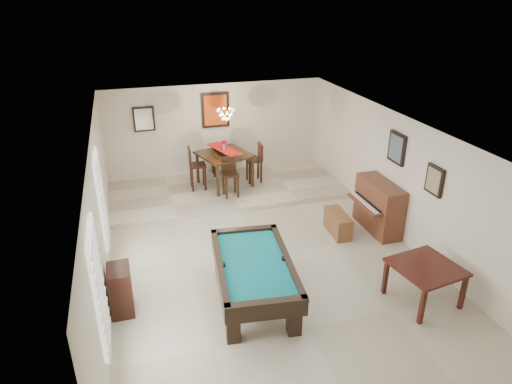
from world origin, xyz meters
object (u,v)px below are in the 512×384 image
dining_chair_north (218,158)px  upright_piano (373,207)px  dining_chair_south (230,177)px  chandelier (226,110)px  piano_bench (338,223)px  dining_chair_east (254,163)px  pool_table (254,282)px  apothecary_chest (121,290)px  dining_table (225,167)px  square_table (423,283)px  flower_vase (224,144)px  dining_chair_west (198,168)px

dining_chair_north → upright_piano: bearing=127.0°
dining_chair_south → chandelier: 1.65m
piano_bench → dining_chair_south: (-1.84, 2.31, 0.38)m
dining_chair_south → dining_chair_east: dining_chair_east is taller
pool_table → apothecary_chest: size_ratio=2.77×
dining_table → chandelier: 1.60m
square_table → upright_piano: bearing=80.0°
square_table → flower_vase: flower_vase is taller
square_table → flower_vase: bearing=111.2°
dining_chair_west → chandelier: 1.70m
pool_table → dining_chair_south: size_ratio=2.29×
chandelier → apothecary_chest: bearing=-123.9°
pool_table → upright_piano: 3.61m
dining_chair_west → pool_table: bearing=-175.4°
upright_piano → dining_chair_south: bearing=137.9°
piano_bench → apothecary_chest: size_ratio=1.05×
pool_table → dining_chair_south: 4.08m
flower_vase → dining_chair_west: flower_vase is taller
dining_chair_north → dining_chair_east: bearing=140.4°
flower_vase → dining_chair_west: bearing=-176.9°
square_table → dining_chair_south: (-2.20, 4.86, 0.27)m
dining_chair_north → dining_chair_west: (-0.72, -0.78, 0.08)m
pool_table → dining_chair_west: size_ratio=2.05×
piano_bench → dining_chair_east: size_ratio=0.82×
dining_chair_east → chandelier: 1.76m
upright_piano → chandelier: size_ratio=2.24×
piano_bench → apothecary_chest: apothecary_chest is taller
pool_table → dining_chair_east: (1.39, 4.77, 0.27)m
square_table → apothecary_chest: 5.09m
pool_table → chandelier: (0.60, 4.50, 1.82)m
square_table → upright_piano: upright_piano is taller
upright_piano → dining_chair_north: (-2.62, 3.85, 0.04)m
piano_bench → dining_table: size_ratio=0.72×
flower_vase → chandelier: 0.99m
upright_piano → apothecary_chest: (-5.38, -1.30, -0.15)m
chandelier → upright_piano: bearing=-47.5°
apothecary_chest → dining_table: size_ratio=0.69×
dining_chair_south → dining_chair_west: dining_chair_west is taller
flower_vase → dining_chair_north: size_ratio=0.26×
pool_table → dining_chair_north: bearing=90.6°
dining_chair_west → upright_piano: bearing=-129.6°
square_table → dining_table: (-2.17, 5.60, 0.27)m
upright_piano → flower_vase: bearing=130.0°
dining_table → dining_chair_south: (-0.02, -0.73, 0.00)m
upright_piano → dining_chair_east: bearing=120.2°
apothecary_chest → chandelier: size_ratio=1.38×
piano_bench → pool_table: bearing=-144.4°
pool_table → apothecary_chest: (-2.18, 0.36, 0.03)m
dining_chair_east → dining_chair_west: bearing=-86.5°
pool_table → upright_piano: upright_piano is taller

